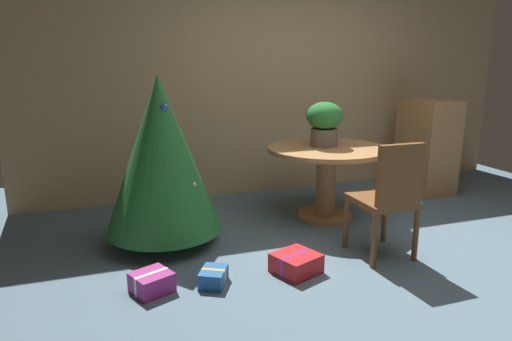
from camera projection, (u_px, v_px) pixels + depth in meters
The scene contains 10 objects.
ground_plane at pixel (387, 259), 3.59m from camera, with size 6.60×6.60×0.00m, color slate.
back_wall_panel at pixel (282, 80), 5.30m from camera, with size 6.00×0.10×2.60m, color tan.
round_dining_table at pixel (326, 167), 4.43m from camera, with size 1.15×1.15×0.71m.
flower_vase at pixel (324, 121), 4.38m from camera, with size 0.35×0.36×0.43m.
wooden_chair_near at pixel (388, 195), 3.50m from camera, with size 0.42×0.46×0.94m.
holiday_tree at pixel (161, 155), 3.73m from camera, with size 0.97×0.97×1.42m.
gift_box_blue at pixel (213, 277), 3.17m from camera, with size 0.25×0.28×0.11m.
gift_box_purple at pixel (152, 282), 3.07m from camera, with size 0.31×0.31×0.14m.
gift_box_red at pixel (296, 263), 3.35m from camera, with size 0.38×0.38×0.14m.
wooden_cabinet at pixel (427, 146), 5.35m from camera, with size 0.47×0.64×1.09m.
Camera 1 is at (-2.07, -2.79, 1.53)m, focal length 31.98 mm.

